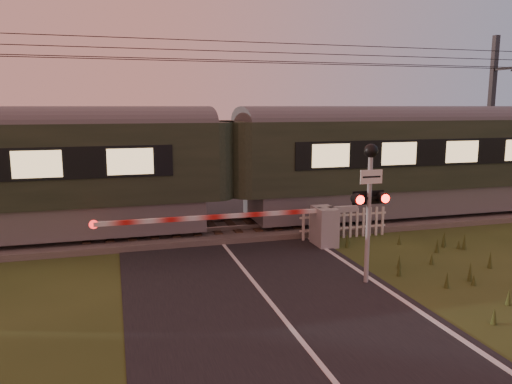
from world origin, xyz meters
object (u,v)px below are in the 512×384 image
object	(u,v)px
train	(226,166)
boom_gate	(312,225)
crossing_signal	(370,189)
catenary_mast	(491,117)
picket_fence	(344,223)

from	to	relation	value
train	boom_gate	world-z (taller)	train
boom_gate	crossing_signal	xyz separation A→B (m)	(0.05, -3.22, 1.59)
boom_gate	catenary_mast	xyz separation A→B (m)	(10.17, 4.74, 3.00)
crossing_signal	catenary_mast	xyz separation A→B (m)	(10.12, 7.96, 1.41)
crossing_signal	picket_fence	bearing A→B (deg)	71.59
boom_gate	crossing_signal	distance (m)	3.60
catenary_mast	crossing_signal	bearing A→B (deg)	-141.80
catenary_mast	boom_gate	bearing A→B (deg)	-155.01
train	picket_fence	size ratio (longest dim) A/B	13.70
crossing_signal	boom_gate	bearing A→B (deg)	90.83
train	boom_gate	bearing A→B (deg)	-51.21
crossing_signal	picket_fence	size ratio (longest dim) A/B	1.11
train	picket_fence	bearing A→B (deg)	-29.51
boom_gate	catenary_mast	size ratio (longest dim) A/B	1.09
catenary_mast	picket_fence	bearing A→B (deg)	-155.01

